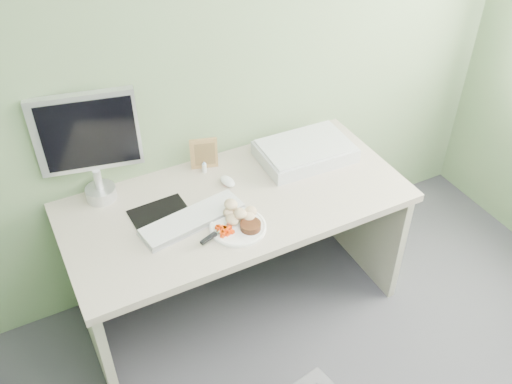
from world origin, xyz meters
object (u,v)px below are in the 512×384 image
scanner (305,152)px  monitor (89,142)px  desk (237,228)px  plate (238,227)px

scanner → monitor: 1.05m
desk → scanner: bearing=16.8°
desk → monitor: bearing=150.3°
scanner → monitor: bearing=172.0°
plate → monitor: (-0.47, 0.49, 0.30)m
plate → scanner: bearing=30.8°
monitor → desk: bearing=-17.7°
scanner → desk: bearing=-161.2°
desk → scanner: 0.52m
plate → scanner: 0.62m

